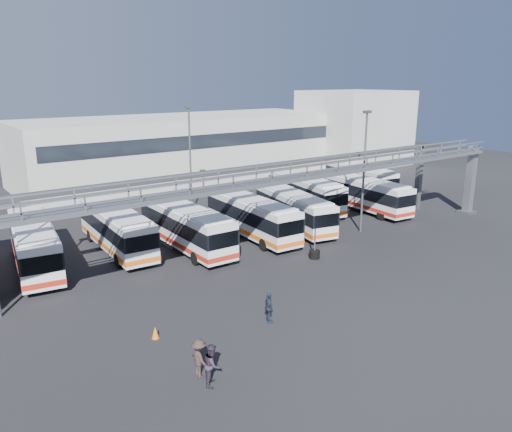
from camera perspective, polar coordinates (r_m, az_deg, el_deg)
ground at (r=31.05m, az=6.57°, el=-8.77°), size 140.00×140.00×0.00m
gantry at (r=33.62m, az=0.01°, el=3.11°), size 51.40×5.15×7.10m
warehouse at (r=67.04m, az=-8.23°, el=7.81°), size 42.00×14.00×8.00m
building_right at (r=78.26m, az=11.17°, el=9.86°), size 14.00×12.00×11.00m
light_pole_mid at (r=42.45m, az=12.26°, el=5.65°), size 0.70×0.35×10.21m
light_pole_back at (r=49.10m, az=-7.54°, el=7.15°), size 0.70×0.35×10.21m
bus_2 at (r=37.22m, az=-24.05°, el=-2.89°), size 4.08×11.18×3.32m
bus_3 at (r=39.00m, az=-15.66°, el=-1.33°), size 3.11×10.94×3.29m
bus_4 at (r=38.40m, az=-8.02°, el=-1.11°), size 2.80×11.07×3.35m
bus_5 at (r=40.92m, az=-0.47°, el=0.03°), size 3.22×10.95×3.28m
bus_6 at (r=43.46m, az=4.37°, el=0.82°), size 4.54×10.73×3.17m
bus_7 at (r=49.88m, az=5.63°, el=2.82°), size 4.73×11.36×3.36m
bus_8 at (r=50.34m, az=12.41°, el=2.56°), size 3.53×10.84×3.23m
bus_9 at (r=58.28m, az=11.79°, el=4.29°), size 4.38×10.75×3.18m
pedestrian_b at (r=22.19m, az=-5.01°, el=-16.55°), size 1.13×1.15×1.87m
pedestrian_c at (r=22.75m, az=-6.49°, el=-15.86°), size 0.73×1.19×1.78m
pedestrian_d at (r=27.10m, az=1.50°, el=-10.43°), size 0.71×1.08×1.70m
cone_right at (r=26.31m, az=-11.43°, el=-12.92°), size 0.49×0.49×0.62m
tire_stack at (r=36.69m, az=6.70°, el=-4.27°), size 0.78×0.78×2.23m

